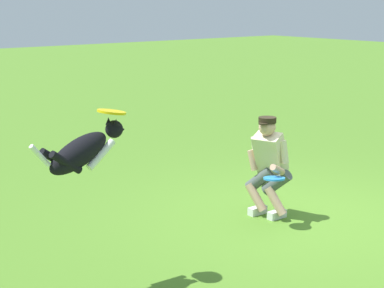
% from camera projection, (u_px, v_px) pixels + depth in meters
% --- Properties ---
extents(ground_plane, '(60.00, 60.00, 0.00)m').
position_uv_depth(ground_plane, '(303.00, 218.00, 8.04)').
color(ground_plane, '#4D7D26').
extents(person, '(0.54, 0.67, 1.29)m').
position_uv_depth(person, '(269.00, 163.00, 7.95)').
color(person, silver).
rests_on(person, ground_plane).
extents(dog, '(1.07, 0.36, 0.50)m').
position_uv_depth(dog, '(83.00, 151.00, 5.78)').
color(dog, black).
extents(frisbee_flying, '(0.38, 0.38, 0.08)m').
position_uv_depth(frisbee_flying, '(112.00, 112.00, 5.94)').
color(frisbee_flying, yellow).
extents(frisbee_held, '(0.37, 0.37, 0.05)m').
position_uv_depth(frisbee_held, '(274.00, 178.00, 7.59)').
color(frisbee_held, '#2985EA').
rests_on(frisbee_held, person).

